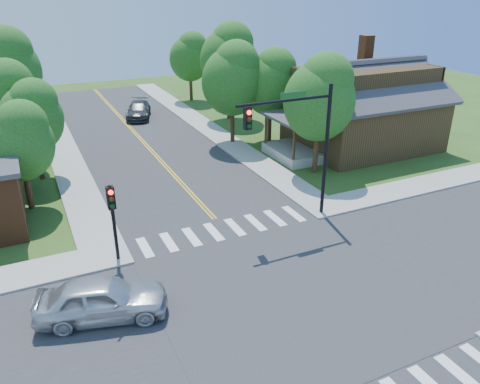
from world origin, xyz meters
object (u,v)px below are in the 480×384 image
house_ne (363,104)px  car_silver (102,300)px  signal_mast_ne (300,134)px  car_dgrey (139,110)px  signal_pole_nw (112,209)px

house_ne → car_silver: size_ratio=2.50×
signal_mast_ne → car_dgrey: (-2.34, 24.30, -4.12)m
signal_mast_ne → house_ne: bearing=37.7°
house_ne → car_dgrey: size_ratio=2.40×
car_silver → car_dgrey: bearing=-1.8°
car_silver → car_dgrey: 29.32m
signal_mast_ne → car_dgrey: signal_mast_ne is taller
house_ne → car_silver: bearing=-150.7°
house_ne → car_dgrey: (-13.54, 15.66, -2.60)m
signal_pole_nw → signal_mast_ne: bearing=0.1°
house_ne → car_silver: 25.43m
house_ne → car_silver: (-22.07, -12.40, -2.49)m
signal_mast_ne → car_silver: bearing=-161.0°
car_silver → signal_pole_nw: bearing=-4.8°
house_ne → signal_mast_ne: bearing=-142.3°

